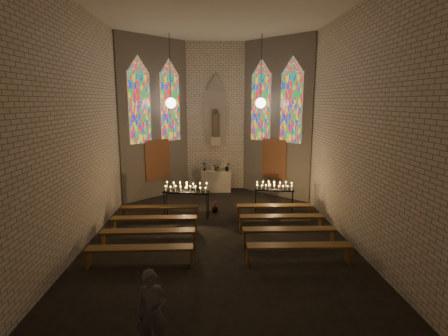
{
  "coord_description": "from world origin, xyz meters",
  "views": [
    {
      "loc": [
        -0.22,
        -10.91,
        4.28
      ],
      "look_at": [
        0.22,
        0.81,
        2.03
      ],
      "focal_mm": 28.0,
      "sensor_mm": 36.0,
      "label": 1
    }
  ],
  "objects_px": {
    "altar": "(216,181)",
    "votive_stand_right": "(274,188)",
    "votive_stand_left": "(186,190)",
    "aisle_flower_pot": "(215,207)",
    "visitor": "(152,312)"
  },
  "relations": [
    {
      "from": "votive_stand_right",
      "to": "votive_stand_left",
      "type": "bearing_deg",
      "value": -160.45
    },
    {
      "from": "aisle_flower_pot",
      "to": "votive_stand_left",
      "type": "bearing_deg",
      "value": -150.45
    },
    {
      "from": "altar",
      "to": "votive_stand_right",
      "type": "relative_size",
      "value": 0.9
    },
    {
      "from": "aisle_flower_pot",
      "to": "votive_stand_left",
      "type": "xyz_separation_m",
      "value": [
        -1.06,
        -0.6,
        0.85
      ]
    },
    {
      "from": "votive_stand_right",
      "to": "visitor",
      "type": "xyz_separation_m",
      "value": [
        -3.48,
        -7.72,
        -0.21
      ]
    },
    {
      "from": "votive_stand_left",
      "to": "votive_stand_right",
      "type": "distance_m",
      "value": 3.44
    },
    {
      "from": "altar",
      "to": "votive_stand_left",
      "type": "bearing_deg",
      "value": -106.62
    },
    {
      "from": "votive_stand_left",
      "to": "altar",
      "type": "bearing_deg",
      "value": 82.95
    },
    {
      "from": "aisle_flower_pot",
      "to": "visitor",
      "type": "bearing_deg",
      "value": -98.57
    },
    {
      "from": "aisle_flower_pot",
      "to": "votive_stand_right",
      "type": "xyz_separation_m",
      "value": [
        2.32,
        0.02,
        0.73
      ]
    },
    {
      "from": "aisle_flower_pot",
      "to": "votive_stand_right",
      "type": "bearing_deg",
      "value": 0.51
    },
    {
      "from": "votive_stand_right",
      "to": "altar",
      "type": "bearing_deg",
      "value": 133.78
    },
    {
      "from": "visitor",
      "to": "altar",
      "type": "bearing_deg",
      "value": 72.5
    },
    {
      "from": "altar",
      "to": "votive_stand_right",
      "type": "distance_m",
      "value": 3.95
    },
    {
      "from": "altar",
      "to": "visitor",
      "type": "xyz_separation_m",
      "value": [
        -1.25,
        -10.95,
        0.25
      ]
    }
  ]
}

